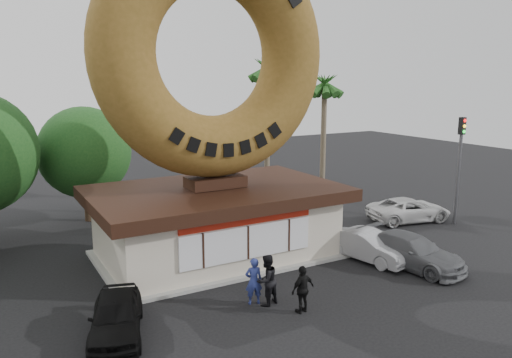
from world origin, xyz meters
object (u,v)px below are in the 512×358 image
at_px(car_black, 116,316).
at_px(donut_shop, 216,219).
at_px(street_lamp, 117,140).
at_px(traffic_signal, 460,157).
at_px(giant_donut, 213,54).
at_px(car_silver, 368,246).
at_px(person_left, 254,281).
at_px(person_right, 303,289).
at_px(car_white, 409,210).
at_px(car_grey, 411,251).
at_px(person_center, 267,280).

bearing_deg(car_black, donut_shop, 58.33).
xyz_separation_m(street_lamp, traffic_signal, (15.86, -12.01, -0.61)).
relative_size(giant_donut, street_lamp, 1.35).
xyz_separation_m(street_lamp, car_silver, (7.65, -13.92, -3.81)).
distance_m(person_left, person_right, 1.87).
height_order(street_lamp, person_right, street_lamp).
bearing_deg(car_black, street_lamp, 92.56).
bearing_deg(person_left, giant_donut, -85.32).
bearing_deg(person_left, car_white, -144.08).
relative_size(donut_shop, car_silver, 2.73).
bearing_deg(donut_shop, car_silver, -33.97).
bearing_deg(giant_donut, person_right, -88.16).
height_order(donut_shop, car_grey, donut_shop).
relative_size(donut_shop, person_center, 5.85).
distance_m(donut_shop, person_center, 5.65).
height_order(car_black, car_grey, car_grey).
height_order(person_left, car_silver, person_left).
xyz_separation_m(donut_shop, person_center, (-0.59, -5.56, -0.81)).
bearing_deg(street_lamp, traffic_signal, -37.14).
height_order(person_center, person_right, person_center).
distance_m(person_right, car_white, 13.66).
xyz_separation_m(street_lamp, car_white, (14.08, -10.23, -3.81)).
height_order(car_black, car_white, car_black).
xyz_separation_m(traffic_signal, car_grey, (-7.10, -3.46, -3.16)).
distance_m(person_left, car_white, 14.12).
relative_size(person_right, car_grey, 0.35).
height_order(person_left, person_right, person_left).
distance_m(person_right, car_black, 6.37).
distance_m(giant_donut, person_right, 10.70).
bearing_deg(car_silver, car_white, 17.92).
distance_m(traffic_signal, person_center, 15.30).
height_order(street_lamp, car_silver, street_lamp).
bearing_deg(person_right, car_black, -24.17).
bearing_deg(car_black, person_center, 12.80).
relative_size(giant_donut, person_center, 5.62).
xyz_separation_m(person_center, car_silver, (6.38, 1.66, -0.28)).
bearing_deg(car_black, car_white, 32.75).
bearing_deg(person_center, person_right, 108.00).
bearing_deg(donut_shop, street_lamp, 100.50).
bearing_deg(car_black, car_silver, 23.53).
bearing_deg(traffic_signal, person_right, -161.11).
bearing_deg(street_lamp, car_grey, -60.50).
bearing_deg(person_left, car_silver, -153.65).
distance_m(street_lamp, car_black, 16.12).
height_order(street_lamp, car_grey, street_lamp).
distance_m(person_left, car_black, 4.99).
bearing_deg(donut_shop, car_white, -1.01).
relative_size(street_lamp, person_right, 4.61).
relative_size(person_left, car_silver, 0.43).
bearing_deg(car_white, car_black, 116.87).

